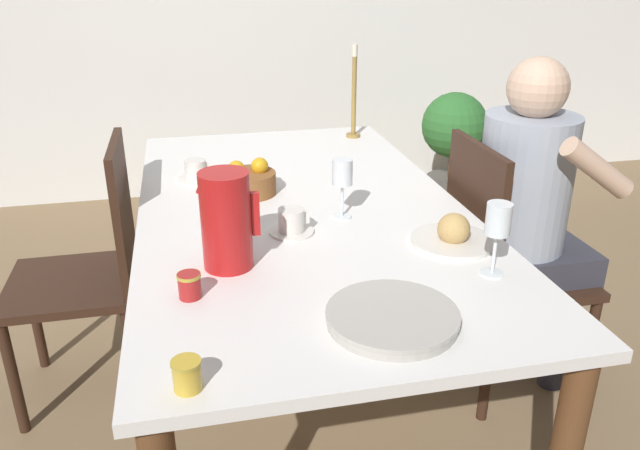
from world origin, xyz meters
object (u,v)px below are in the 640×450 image
wine_glass_juice (498,224)px  teacup_across (196,171)px  jam_jar_amber (187,373)px  fruit_bowl (249,181)px  chair_opposite (92,268)px  teacup_near_person (292,223)px  jam_jar_red (189,284)px  wine_glass_water (342,175)px  candlestick_tall (354,101)px  potted_plant (453,139)px  chair_person_side (501,264)px  red_pitcher (226,220)px  bread_plate (453,235)px  serving_tray (392,318)px  person_seated (532,204)px

wine_glass_juice → teacup_across: wine_glass_juice is taller
jam_jar_amber → fruit_bowl: fruit_bowl is taller
chair_opposite → jam_jar_amber: 1.13m
teacup_near_person → jam_jar_red: teacup_near_person is taller
wine_glass_water → candlestick_tall: candlestick_tall is taller
wine_glass_water → candlestick_tall: size_ratio=0.46×
chair_opposite → jam_jar_amber: size_ratio=15.21×
teacup_across → teacup_near_person: bearing=-64.6°
candlestick_tall → chair_opposite: bearing=-153.1°
jam_jar_red → potted_plant: bearing=53.1°
candlestick_tall → chair_person_side: bearing=-69.1°
potted_plant → red_pitcher: bearing=-127.0°
bread_plate → candlestick_tall: (0.02, 1.11, 0.13)m
candlestick_tall → bread_plate: bearing=-91.1°
teacup_near_person → candlestick_tall: (0.44, 0.94, 0.13)m
fruit_bowl → bread_plate: bearing=-45.4°
wine_glass_juice → candlestick_tall: (0.00, 1.30, 0.02)m
bread_plate → jam_jar_red: (-0.71, -0.15, 0.01)m
serving_tray → bread_plate: (0.29, 0.35, 0.01)m
fruit_bowl → serving_tray: bearing=-76.5°
jam_jar_red → potted_plant: jam_jar_red is taller
chair_opposite → teacup_across: (0.37, 0.11, 0.28)m
person_seated → wine_glass_water: bearing=-84.6°
person_seated → chair_person_side: bearing=-84.3°
jam_jar_amber → potted_plant: (1.63, 2.49, -0.34)m
serving_tray → wine_glass_juice: bearing=27.4°
jam_jar_red → potted_plant: (1.62, 2.15, -0.34)m
candlestick_tall → wine_glass_juice: bearing=-90.0°
red_pitcher → jam_jar_red: size_ratio=4.12×
wine_glass_juice → teacup_across: bearing=128.1°
teacup_near_person → chair_opposite: bearing=146.6°
chair_person_side → potted_plant: size_ratio=1.29×
wine_glass_water → chair_opposite: bearing=157.3°
jam_jar_red → fruit_bowl: (0.21, 0.65, 0.01)m
chair_person_side → wine_glass_water: size_ratio=5.06×
red_pitcher → jam_jar_amber: red_pitcher is taller
wine_glass_juice → fruit_bowl: wine_glass_juice is taller
potted_plant → candlestick_tall: bearing=-134.6°
wine_glass_juice → bread_plate: bearing=96.3°
jam_jar_red → candlestick_tall: (0.73, 1.25, 0.12)m
serving_tray → red_pitcher: bearing=132.3°
red_pitcher → fruit_bowl: size_ratio=1.40×
person_seated → candlestick_tall: person_seated is taller
candlestick_tall → wine_glass_water: bearing=-107.5°
teacup_across → jam_jar_amber: bearing=-92.9°
serving_tray → wine_glass_water: bearing=86.0°
chair_person_side → teacup_near_person: size_ratio=7.19×
chair_opposite → wine_glass_water: 0.93m
wine_glass_water → bread_plate: bearing=-44.0°
person_seated → wine_glass_juice: (-0.40, -0.50, 0.17)m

